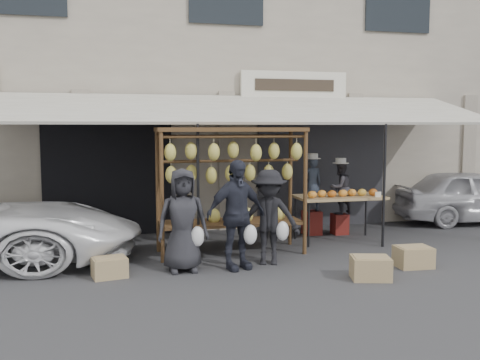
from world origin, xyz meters
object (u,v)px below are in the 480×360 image
object	(u,v)px
crate_near_a	(371,268)
crate_near_b	(413,257)
customer_left	(183,220)
produce_table	(340,197)
vendor_left	(312,184)
customer_right	(269,217)
banana_rack	(231,166)
vendor_right	(340,188)
crate_far	(110,267)
customer_mid	(236,215)
sedan	(474,196)

from	to	relation	value
crate_near_a	crate_near_b	bearing A→B (deg)	25.34
customer_left	crate_near_b	xyz separation A→B (m)	(3.63, -0.62, -0.64)
produce_table	vendor_left	xyz separation A→B (m)	(-0.28, 0.77, 0.18)
produce_table	crate_near_b	xyz separation A→B (m)	(0.36, -2.08, -0.71)
customer_right	customer_left	bearing A→B (deg)	-157.74
banana_rack	vendor_right	bearing A→B (deg)	23.78
vendor_right	crate_near_a	xyz separation A→B (m)	(-0.94, -3.20, -0.81)
produce_table	crate_near_a	world-z (taller)	produce_table
customer_left	crate_far	xyz separation A→B (m)	(-1.12, -0.08, -0.66)
customer_left	crate_far	bearing A→B (deg)	-177.44
produce_table	customer_mid	world-z (taller)	customer_mid
crate_far	vendor_left	bearing A→B (deg)	29.27
banana_rack	produce_table	bearing A→B (deg)	11.91
vendor_left	crate_near_b	bearing A→B (deg)	101.11
crate_near_a	vendor_right	bearing A→B (deg)	73.70
customer_mid	customer_right	world-z (taller)	customer_mid
produce_table	vendor_left	world-z (taller)	vendor_left
crate_near_a	sedan	size ratio (longest dim) A/B	0.15
vendor_right	customer_left	distance (m)	4.15
customer_right	vendor_left	bearing A→B (deg)	71.51
vendor_right	produce_table	bearing A→B (deg)	46.48
produce_table	crate_near_b	world-z (taller)	produce_table
produce_table	crate_far	size ratio (longest dim) A/B	3.43
vendor_right	customer_left	xyz separation A→B (m)	(-3.57, -2.11, -0.17)
customer_mid	crate_near_b	size ratio (longest dim) A/B	3.17
vendor_left	crate_near_a	xyz separation A→B (m)	(-0.36, -3.32, -0.89)
sedan	vendor_left	bearing A→B (deg)	103.05
vendor_left	crate_near_a	distance (m)	3.45
produce_table	sedan	world-z (taller)	sedan
vendor_left	vendor_right	world-z (taller)	vendor_left
banana_rack	vendor_left	world-z (taller)	banana_rack
vendor_left	crate_far	size ratio (longest dim) A/B	2.28
vendor_left	crate_near_a	size ratio (longest dim) A/B	2.03
vendor_right	crate_far	xyz separation A→B (m)	(-4.69, -2.19, -0.83)
sedan	crate_far	bearing A→B (deg)	115.70
crate_near_b	sedan	world-z (taller)	sedan
vendor_left	vendor_right	bearing A→B (deg)	167.30
banana_rack	customer_right	xyz separation A→B (m)	(0.43, -0.87, -0.78)
produce_table	customer_right	xyz separation A→B (m)	(-1.85, -1.35, -0.09)
produce_table	vendor_left	size ratio (longest dim) A/B	1.50
customer_mid	crate_near_a	world-z (taller)	customer_mid
banana_rack	produce_table	world-z (taller)	banana_rack
crate_near_a	crate_far	distance (m)	3.89
banana_rack	crate_near_b	xyz separation A→B (m)	(2.64, -1.59, -1.40)
customer_left	sedan	distance (m)	7.65
crate_near_a	crate_far	xyz separation A→B (m)	(-3.76, 1.01, -0.02)
banana_rack	crate_far	distance (m)	2.75
crate_near_b	crate_far	bearing A→B (deg)	173.50
customer_left	customer_mid	size ratio (longest dim) A/B	0.93
crate_near_a	sedan	world-z (taller)	sedan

